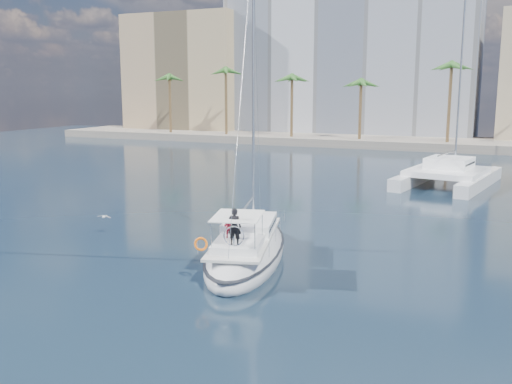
% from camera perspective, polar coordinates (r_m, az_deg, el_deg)
% --- Properties ---
extents(ground, '(160.00, 160.00, 0.00)m').
position_cam_1_polar(ground, '(31.53, -2.93, -5.64)').
color(ground, black).
rests_on(ground, ground).
extents(quay, '(120.00, 14.00, 1.20)m').
position_cam_1_polar(quay, '(89.48, 14.90, 4.82)').
color(quay, gray).
rests_on(quay, ground).
extents(building_modern, '(42.00, 16.00, 28.00)m').
position_cam_1_polar(building_modern, '(103.44, 9.58, 13.16)').
color(building_modern, silver).
rests_on(building_modern, ground).
extents(building_tan_left, '(22.00, 14.00, 22.00)m').
position_cam_1_polar(building_tan_left, '(111.04, -6.49, 11.48)').
color(building_tan_left, tan).
rests_on(building_tan_left, ground).
extents(palm_left, '(3.60, 3.60, 12.30)m').
position_cam_1_polar(palm_left, '(96.64, -5.94, 11.24)').
color(palm_left, brown).
rests_on(palm_left, ground).
extents(palm_centre, '(3.60, 3.60, 12.30)m').
position_cam_1_polar(palm_centre, '(85.18, 14.78, 11.09)').
color(palm_centre, brown).
rests_on(palm_centre, ground).
extents(main_sloop, '(6.64, 12.15, 17.20)m').
position_cam_1_polar(main_sloop, '(29.31, -0.96, -5.79)').
color(main_sloop, silver).
rests_on(main_sloop, ground).
extents(catamaran, '(8.78, 14.25, 19.27)m').
position_cam_1_polar(catamaran, '(54.49, 18.67, 1.89)').
color(catamaran, silver).
rests_on(catamaran, ground).
extents(seagull, '(0.98, 0.42, 0.18)m').
position_cam_1_polar(seagull, '(35.27, -14.92, -2.40)').
color(seagull, silver).
rests_on(seagull, ground).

